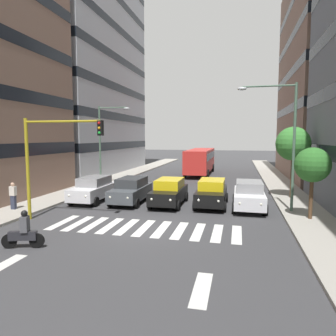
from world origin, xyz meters
TOP-DOWN VIEW (x-y plane):
  - ground_plane at (0.00, 0.00)m, footprint 180.00×180.00m
  - sidewalk_left at (-8.35, 0.00)m, footprint 2.66×90.00m
  - sidewalk_right at (8.35, 0.00)m, footprint 2.66×90.00m
  - building_right_block_0 at (15.20, -21.40)m, footprint 11.07×20.24m
  - crosswalk_markings at (0.00, 0.00)m, footprint 9.45×2.80m
  - lane_arrow_0 at (-3.51, 5.50)m, footprint 0.50×2.20m
  - lane_arrow_1 at (3.51, 5.50)m, footprint 0.50×2.20m
  - car_0 at (-5.20, -5.35)m, footprint 2.02×4.44m
  - car_1 at (-2.85, -5.66)m, footprint 2.02×4.44m
  - car_2 at (-0.07, -5.35)m, footprint 2.02×4.44m
  - car_3 at (2.60, -5.38)m, footprint 2.02×4.44m
  - car_4 at (5.35, -5.27)m, footprint 2.02×4.44m
  - bus_behind_traffic at (-0.07, -22.38)m, footprint 2.78×10.50m
  - motorcycle_with_rider at (3.93, 3.75)m, footprint 1.66×0.57m
  - traffic_light_gantry at (5.32, -0.17)m, footprint 4.52×0.36m
  - street_lamp_left at (-7.07, -4.77)m, footprint 3.37×0.28m
  - street_lamp_right at (7.14, -11.24)m, footprint 2.94×0.28m
  - street_tree_0 at (-8.31, -3.13)m, footprint 1.84×1.84m
  - street_tree_1 at (-8.27, -9.03)m, footprint 2.41×2.41m
  - pedestrian_waiting at (8.69, -1.43)m, footprint 0.36×0.24m

SIDE VIEW (x-z plane):
  - ground_plane at x=0.00m, z-range 0.00..0.00m
  - crosswalk_markings at x=0.00m, z-range 0.00..0.01m
  - lane_arrow_0 at x=-3.51m, z-range 0.00..0.01m
  - lane_arrow_1 at x=3.51m, z-range 0.00..0.01m
  - sidewalk_left at x=-8.35m, z-range 0.00..0.15m
  - sidewalk_right at x=8.35m, z-range 0.00..0.15m
  - motorcycle_with_rider at x=3.93m, z-range -0.14..1.43m
  - car_0 at x=-5.20m, z-range 0.03..1.75m
  - car_1 at x=-2.85m, z-range 0.03..1.75m
  - car_2 at x=-0.07m, z-range 0.03..1.75m
  - car_3 at x=2.60m, z-range 0.03..1.75m
  - car_4 at x=5.35m, z-range 0.03..1.75m
  - pedestrian_waiting at x=8.69m, z-range 0.18..1.81m
  - bus_behind_traffic at x=-0.07m, z-range 0.36..3.36m
  - street_tree_0 at x=-8.31m, z-range 1.11..4.93m
  - traffic_light_gantry at x=5.32m, z-range 0.96..6.46m
  - street_tree_1 at x=-8.27m, z-range 1.46..6.54m
  - street_lamp_right at x=7.14m, z-range 0.95..8.00m
  - street_lamp_left at x=-7.07m, z-range 1.01..8.45m
  - building_right_block_0 at x=15.20m, z-range 0.00..27.61m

